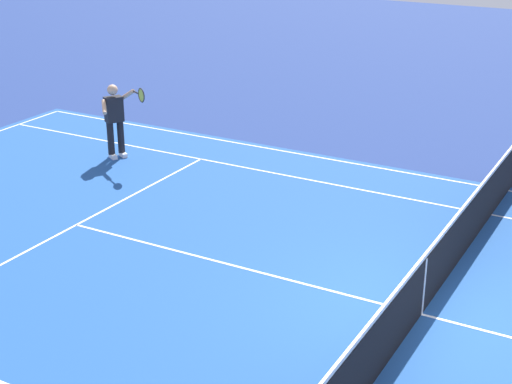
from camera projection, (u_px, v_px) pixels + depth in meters
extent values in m
plane|color=navy|center=(421.00, 314.00, 11.16)|extent=(60.00, 60.00, 0.00)
cube|color=#1E4C93|center=(421.00, 314.00, 11.16)|extent=(24.20, 11.40, 0.00)
cube|color=white|center=(508.00, 190.00, 15.62)|extent=(23.80, 0.05, 0.01)
cube|color=white|center=(491.00, 215.00, 14.49)|extent=(23.80, 0.05, 0.01)
cube|color=white|center=(76.00, 225.00, 14.06)|extent=(0.05, 8.22, 0.01)
cube|color=white|center=(421.00, 314.00, 11.16)|extent=(12.80, 0.05, 0.01)
cube|color=black|center=(423.00, 287.00, 10.99)|extent=(0.02, 11.60, 0.88)
cube|color=white|center=(426.00, 254.00, 10.81)|extent=(0.04, 11.60, 0.06)
cube|color=white|center=(423.00, 287.00, 10.99)|extent=(0.04, 0.06, 0.88)
cylinder|color=black|center=(111.00, 138.00, 17.34)|extent=(0.15, 0.15, 0.74)
cube|color=white|center=(113.00, 156.00, 17.44)|extent=(0.30, 0.23, 0.09)
cylinder|color=black|center=(121.00, 137.00, 17.45)|extent=(0.15, 0.15, 0.74)
cube|color=white|center=(123.00, 154.00, 17.55)|extent=(0.30, 0.23, 0.09)
cube|color=black|center=(114.00, 109.00, 17.15)|extent=(0.40, 0.45, 0.56)
sphere|color=#DBAA84|center=(112.00, 90.00, 16.99)|extent=(0.23, 0.23, 0.23)
cylinder|color=#DBAA84|center=(104.00, 107.00, 16.83)|extent=(0.34, 0.37, 0.26)
cylinder|color=#DBAA84|center=(128.00, 95.00, 17.03)|extent=(0.43, 0.17, 0.30)
cylinder|color=#232326|center=(136.00, 92.00, 16.77)|extent=(0.26, 0.17, 0.04)
torus|color=#232326|center=(141.00, 95.00, 16.54)|extent=(0.29, 0.18, 0.31)
cylinder|color=#C6D84C|center=(141.00, 95.00, 16.54)|extent=(0.24, 0.14, 0.27)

